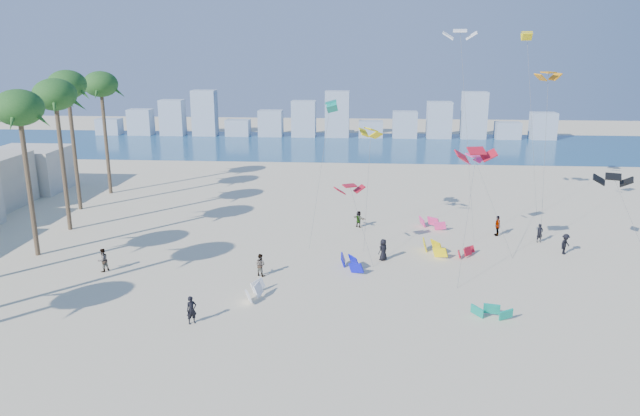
{
  "coord_description": "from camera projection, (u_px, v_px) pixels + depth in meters",
  "views": [
    {
      "loc": [
        6.28,
        -29.25,
        17.05
      ],
      "look_at": [
        3.0,
        16.0,
        4.5
      ],
      "focal_mm": 33.82,
      "sensor_mm": 36.0,
      "label": 1
    }
  ],
  "objects": [
    {
      "name": "kitesurfers_far",
      "position": [
        399.0,
        238.0,
        51.27
      ],
      "size": [
        37.76,
        14.14,
        1.87
      ],
      "color": "black",
      "rests_on": "ground"
    },
    {
      "name": "ocean",
      "position": [
        326.0,
        146.0,
        102.31
      ],
      "size": [
        220.0,
        220.0,
        0.0
      ],
      "primitive_type": "plane",
      "color": "navy",
      "rests_on": "ground"
    },
    {
      "name": "grounded_kites",
      "position": [
        401.0,
        259.0,
        47.63
      ],
      "size": [
        17.62,
        21.26,
        1.01
      ],
      "color": "white",
      "rests_on": "ground"
    },
    {
      "name": "distant_skyline",
      "position": [
        323.0,
        120.0,
        111.18
      ],
      "size": [
        85.0,
        3.0,
        8.4
      ],
      "color": "#9EADBF",
      "rests_on": "ground"
    },
    {
      "name": "kitesurfer_near",
      "position": [
        192.0,
        310.0,
        37.53
      ],
      "size": [
        0.79,
        0.74,
        1.81
      ],
      "primitive_type": "imported",
      "rotation": [
        0.0,
        0.0,
        0.63
      ],
      "color": "black",
      "rests_on": "ground"
    },
    {
      "name": "kitesurfer_mid",
      "position": [
        260.0,
        265.0,
        45.29
      ],
      "size": [
        1.04,
        0.95,
        1.72
      ],
      "primitive_type": "imported",
      "rotation": [
        0.0,
        0.0,
        2.68
      ],
      "color": "gray",
      "rests_on": "ground"
    },
    {
      "name": "ground",
      "position": [
        245.0,
        363.0,
        33.1
      ],
      "size": [
        220.0,
        220.0,
        0.0
      ],
      "primitive_type": "plane",
      "color": "beige",
      "rests_on": "ground"
    },
    {
      "name": "flying_kites",
      "position": [
        487.0,
        105.0,
        51.54
      ],
      "size": [
        32.44,
        25.62,
        18.59
      ],
      "color": "red",
      "rests_on": "ground"
    }
  ]
}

